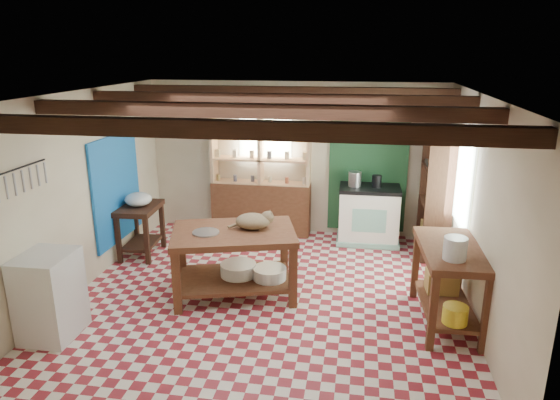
% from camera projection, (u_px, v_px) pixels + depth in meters
% --- Properties ---
extents(floor, '(5.00, 5.00, 0.02)m').
position_uv_depth(floor, '(268.00, 296.00, 6.56)').
color(floor, maroon).
rests_on(floor, ground).
extents(ceiling, '(5.00, 5.00, 0.02)m').
position_uv_depth(ceiling, '(267.00, 94.00, 5.80)').
color(ceiling, '#4E4E54').
rests_on(ceiling, wall_back).
extents(wall_back, '(5.00, 0.04, 2.60)m').
position_uv_depth(wall_back, '(294.00, 159.00, 8.54)').
color(wall_back, beige).
rests_on(wall_back, floor).
extents(wall_front, '(5.00, 0.04, 2.60)m').
position_uv_depth(wall_front, '(207.00, 295.00, 3.82)').
color(wall_front, beige).
rests_on(wall_front, floor).
extents(wall_left, '(0.04, 5.00, 2.60)m').
position_uv_depth(wall_left, '(81.00, 192.00, 6.56)').
color(wall_left, beige).
rests_on(wall_left, floor).
extents(wall_right, '(0.04, 5.00, 2.60)m').
position_uv_depth(wall_right, '(479.00, 211.00, 5.79)').
color(wall_right, beige).
rests_on(wall_right, floor).
extents(ceiling_beams, '(5.00, 3.80, 0.15)m').
position_uv_depth(ceiling_beams, '(267.00, 105.00, 5.83)').
color(ceiling_beams, '#381E13').
rests_on(ceiling_beams, ceiling).
extents(blue_wall_patch, '(0.04, 1.40, 1.60)m').
position_uv_depth(blue_wall_patch, '(117.00, 189.00, 7.46)').
color(blue_wall_patch, blue).
rests_on(blue_wall_patch, wall_left).
extents(green_wall_patch, '(1.30, 0.04, 2.30)m').
position_uv_depth(green_wall_patch, '(368.00, 165.00, 8.33)').
color(green_wall_patch, '#1E4B29').
rests_on(green_wall_patch, wall_back).
extents(window_back, '(0.90, 0.02, 0.80)m').
position_uv_depth(window_back, '(265.00, 135.00, 8.48)').
color(window_back, '#B7C8B2').
rests_on(window_back, wall_back).
extents(window_right, '(0.02, 1.30, 1.20)m').
position_uv_depth(window_right, '(462.00, 181.00, 6.71)').
color(window_right, '#B7C8B2').
rests_on(window_right, wall_right).
extents(utensil_rail, '(0.06, 0.90, 0.28)m').
position_uv_depth(utensil_rail, '(20.00, 179.00, 5.28)').
color(utensil_rail, black).
rests_on(utensil_rail, wall_left).
extents(pot_rack, '(0.86, 0.12, 0.36)m').
position_uv_depth(pot_rack, '(371.00, 112.00, 7.67)').
color(pot_rack, black).
rests_on(pot_rack, ceiling).
extents(shelving_unit, '(1.70, 0.34, 2.20)m').
position_uv_depth(shelving_unit, '(261.00, 172.00, 8.50)').
color(shelving_unit, '#DCAB7F').
rests_on(shelving_unit, floor).
extents(tall_rack, '(0.40, 0.86, 2.00)m').
position_uv_depth(tall_rack, '(436.00, 193.00, 7.61)').
color(tall_rack, '#381E13').
rests_on(tall_rack, floor).
extents(work_table, '(1.78, 1.42, 0.88)m').
position_uv_depth(work_table, '(234.00, 262.00, 6.49)').
color(work_table, brown).
rests_on(work_table, floor).
extents(stove, '(0.99, 0.67, 0.96)m').
position_uv_depth(stove, '(369.00, 215.00, 8.25)').
color(stove, white).
rests_on(stove, floor).
extents(prep_table, '(0.59, 0.82, 0.81)m').
position_uv_depth(prep_table, '(141.00, 230.00, 7.74)').
color(prep_table, '#381E13').
rests_on(prep_table, floor).
extents(white_cabinet, '(0.55, 0.66, 0.97)m').
position_uv_depth(white_cabinet, '(50.00, 296.00, 5.52)').
color(white_cabinet, silver).
rests_on(white_cabinet, floor).
extents(right_counter, '(0.73, 1.36, 0.95)m').
position_uv_depth(right_counter, '(448.00, 285.00, 5.78)').
color(right_counter, brown).
rests_on(right_counter, floor).
extents(cat, '(0.55, 0.50, 0.20)m').
position_uv_depth(cat, '(253.00, 221.00, 6.41)').
color(cat, '#907653').
rests_on(cat, work_table).
extents(steel_tray, '(0.42, 0.42, 0.02)m').
position_uv_depth(steel_tray, '(206.00, 232.00, 6.27)').
color(steel_tray, '#A1A1A8').
rests_on(steel_tray, work_table).
extents(basin_large, '(0.58, 0.58, 0.16)m').
position_uv_depth(basin_large, '(238.00, 269.00, 6.58)').
color(basin_large, silver).
rests_on(basin_large, work_table).
extents(basin_small, '(0.54, 0.54, 0.15)m').
position_uv_depth(basin_small, '(270.00, 273.00, 6.48)').
color(basin_small, silver).
rests_on(basin_small, work_table).
extents(kettle_left, '(0.21, 0.21, 0.24)m').
position_uv_depth(kettle_left, '(355.00, 179.00, 8.11)').
color(kettle_left, '#A1A1A8').
rests_on(kettle_left, stove).
extents(kettle_right, '(0.16, 0.16, 0.19)m').
position_uv_depth(kettle_right, '(377.00, 181.00, 8.07)').
color(kettle_right, black).
rests_on(kettle_right, stove).
extents(enamel_bowl, '(0.43, 0.43, 0.20)m').
position_uv_depth(enamel_bowl, '(138.00, 199.00, 7.60)').
color(enamel_bowl, silver).
rests_on(enamel_bowl, prep_table).
extents(white_bucket, '(0.26, 0.26, 0.25)m').
position_uv_depth(white_bucket, '(455.00, 248.00, 5.28)').
color(white_bucket, silver).
rests_on(white_bucket, right_counter).
extents(wicker_basket, '(0.38, 0.31, 0.26)m').
position_uv_depth(wicker_basket, '(442.00, 281.00, 6.10)').
color(wicker_basket, '#A98744').
rests_on(wicker_basket, right_counter).
extents(yellow_tub, '(0.28, 0.28, 0.20)m').
position_uv_depth(yellow_tub, '(455.00, 314.00, 5.39)').
color(yellow_tub, yellow).
rests_on(yellow_tub, right_counter).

